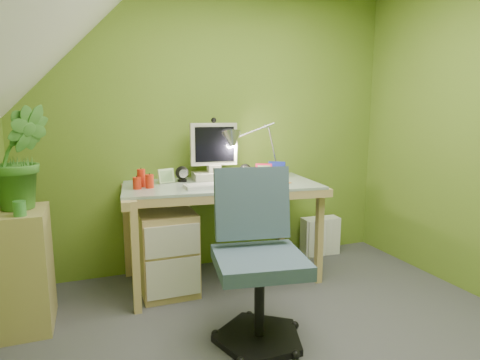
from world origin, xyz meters
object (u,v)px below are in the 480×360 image
object	(u,v)px
side_ledge	(26,269)
potted_plant	(20,157)
task_chair	(260,258)
monitor	(214,145)
desk_lamp	(264,138)
radiator	(320,236)
desk	(221,232)

from	to	relation	value
side_ledge	potted_plant	size ratio (longest dim) A/B	1.19
side_ledge	potted_plant	distance (m)	0.70
side_ledge	task_chair	distance (m)	1.46
monitor	desk_lamp	size ratio (longest dim) A/B	0.86
side_ledge	radiator	xyz separation A→B (m)	(2.42, 0.49, -0.20)
potted_plant	task_chair	bearing A→B (deg)	-29.43
desk_lamp	radiator	bearing A→B (deg)	-0.40
side_ledge	monitor	bearing A→B (deg)	18.01
side_ledge	radiator	distance (m)	2.48
monitor	desk_lamp	bearing A→B (deg)	3.75
desk_lamp	radiator	xyz separation A→B (m)	(0.61, 0.05, -0.94)
desk	monitor	world-z (taller)	monitor
side_ledge	task_chair	world-z (taller)	task_chair
desk	task_chair	world-z (taller)	task_chair
desk	potted_plant	xyz separation A→B (m)	(-1.34, -0.21, 0.67)
monitor	potted_plant	xyz separation A→B (m)	(-1.34, -0.39, -0.01)
monitor	potted_plant	size ratio (longest dim) A/B	0.89
desk	potted_plant	bearing A→B (deg)	-165.04
task_chair	potted_plant	bearing A→B (deg)	159.68
desk	potted_plant	distance (m)	1.51
task_chair	radiator	size ratio (longest dim) A/B	2.92
potted_plant	radiator	bearing A→B (deg)	10.42
desk_lamp	side_ledge	world-z (taller)	desk_lamp
desk	side_ledge	xyz separation A→B (m)	(-1.36, -0.26, -0.02)
desk_lamp	task_chair	bearing A→B (deg)	-119.94
potted_plant	desk	bearing A→B (deg)	8.99
monitor	desk_lamp	world-z (taller)	desk_lamp
task_chair	monitor	bearing A→B (deg)	95.73
desk	potted_plant	size ratio (longest dim) A/B	2.35
desk_lamp	side_ledge	distance (m)	2.01
monitor	task_chair	size ratio (longest dim) A/B	0.55
desk	monitor	bearing A→B (deg)	95.97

